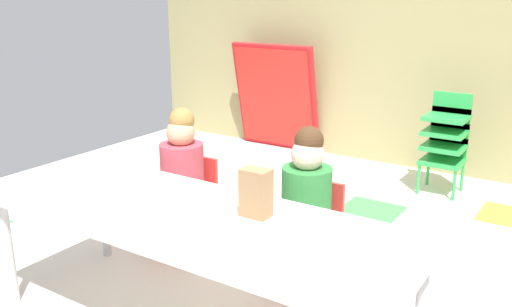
{
  "coord_description": "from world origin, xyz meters",
  "views": [
    {
      "loc": [
        1.4,
        -2.35,
        1.58
      ],
      "look_at": [
        0.06,
        -0.3,
        0.86
      ],
      "focal_mm": 39.03,
      "sensor_mm": 36.0,
      "label": 1
    }
  ],
  "objects_px": {
    "craft_table": "(193,223)",
    "seated_child_middle_seat": "(307,196)",
    "kid_chair_green_stack": "(446,137)",
    "paper_plate_center_table": "(123,185)",
    "donut_powdered_on_plate": "(206,204)",
    "donut_powdered_loose": "(141,207)",
    "seated_child_near_camera": "(183,169)",
    "paper_plate_near_edge": "(206,207)",
    "folded_activity_table": "(276,98)",
    "paper_bag_brown": "(256,193)"
  },
  "relations": [
    {
      "from": "paper_plate_near_edge",
      "to": "donut_powdered_loose",
      "type": "bearing_deg",
      "value": -143.33
    },
    {
      "from": "craft_table",
      "to": "donut_powdered_loose",
      "type": "xyz_separation_m",
      "value": [
        -0.23,
        -0.1,
        0.06
      ]
    },
    {
      "from": "paper_bag_brown",
      "to": "paper_plate_center_table",
      "type": "height_order",
      "value": "paper_bag_brown"
    },
    {
      "from": "craft_table",
      "to": "seated_child_middle_seat",
      "type": "relative_size",
      "value": 2.29
    },
    {
      "from": "craft_table",
      "to": "seated_child_middle_seat",
      "type": "height_order",
      "value": "seated_child_middle_seat"
    },
    {
      "from": "craft_table",
      "to": "donut_powdered_loose",
      "type": "distance_m",
      "value": 0.25
    },
    {
      "from": "seated_child_near_camera",
      "to": "paper_bag_brown",
      "type": "bearing_deg",
      "value": -29.83
    },
    {
      "from": "paper_plate_near_edge",
      "to": "donut_powdered_on_plate",
      "type": "relative_size",
      "value": 1.72
    },
    {
      "from": "paper_bag_brown",
      "to": "craft_table",
      "type": "bearing_deg",
      "value": -152.9
    },
    {
      "from": "paper_bag_brown",
      "to": "donut_powdered_loose",
      "type": "height_order",
      "value": "paper_bag_brown"
    },
    {
      "from": "folded_activity_table",
      "to": "paper_bag_brown",
      "type": "relative_size",
      "value": 4.94
    },
    {
      "from": "seated_child_near_camera",
      "to": "seated_child_middle_seat",
      "type": "distance_m",
      "value": 0.84
    },
    {
      "from": "craft_table",
      "to": "kid_chair_green_stack",
      "type": "xyz_separation_m",
      "value": [
        0.44,
        2.62,
        -0.11
      ]
    },
    {
      "from": "seated_child_near_camera",
      "to": "paper_plate_center_table",
      "type": "distance_m",
      "value": 0.52
    },
    {
      "from": "craft_table",
      "to": "seated_child_near_camera",
      "type": "height_order",
      "value": "seated_child_near_camera"
    },
    {
      "from": "paper_bag_brown",
      "to": "kid_chair_green_stack",
      "type": "bearing_deg",
      "value": 85.8
    },
    {
      "from": "paper_bag_brown",
      "to": "donut_powdered_on_plate",
      "type": "bearing_deg",
      "value": -168.99
    },
    {
      "from": "seated_child_middle_seat",
      "to": "donut_powdered_on_plate",
      "type": "relative_size",
      "value": 8.77
    },
    {
      "from": "paper_plate_center_table",
      "to": "paper_plate_near_edge",
      "type": "bearing_deg",
      "value": -0.62
    },
    {
      "from": "folded_activity_table",
      "to": "paper_bag_brown",
      "type": "bearing_deg",
      "value": -60.32
    },
    {
      "from": "kid_chair_green_stack",
      "to": "paper_plate_center_table",
      "type": "height_order",
      "value": "kid_chair_green_stack"
    },
    {
      "from": "folded_activity_table",
      "to": "seated_child_near_camera",
      "type": "bearing_deg",
      "value": -71.69
    },
    {
      "from": "paper_plate_near_edge",
      "to": "donut_powdered_on_plate",
      "type": "height_order",
      "value": "donut_powdered_on_plate"
    },
    {
      "from": "craft_table",
      "to": "seated_child_near_camera",
      "type": "bearing_deg",
      "value": 133.44
    },
    {
      "from": "seated_child_middle_seat",
      "to": "kid_chair_green_stack",
      "type": "xyz_separation_m",
      "value": [
        0.18,
        2.01,
        -0.1
      ]
    },
    {
      "from": "kid_chair_green_stack",
      "to": "seated_child_middle_seat",
      "type": "bearing_deg",
      "value": -95.04
    },
    {
      "from": "seated_child_near_camera",
      "to": "paper_plate_center_table",
      "type": "xyz_separation_m",
      "value": [
        0.04,
        -0.52,
        0.06
      ]
    },
    {
      "from": "kid_chair_green_stack",
      "to": "donut_powdered_on_plate",
      "type": "height_order",
      "value": "kid_chair_green_stack"
    },
    {
      "from": "seated_child_near_camera",
      "to": "donut_powdered_on_plate",
      "type": "distance_m",
      "value": 0.79
    },
    {
      "from": "paper_bag_brown",
      "to": "seated_child_near_camera",
      "type": "bearing_deg",
      "value": 150.17
    },
    {
      "from": "paper_plate_center_table",
      "to": "donut_powdered_on_plate",
      "type": "bearing_deg",
      "value": -0.62
    },
    {
      "from": "paper_plate_center_table",
      "to": "donut_powdered_loose",
      "type": "distance_m",
      "value": 0.36
    },
    {
      "from": "seated_child_middle_seat",
      "to": "donut_powdered_loose",
      "type": "distance_m",
      "value": 0.86
    },
    {
      "from": "seated_child_middle_seat",
      "to": "donut_powdered_loose",
      "type": "xyz_separation_m",
      "value": [
        -0.49,
        -0.7,
        0.07
      ]
    },
    {
      "from": "craft_table",
      "to": "paper_plate_center_table",
      "type": "height_order",
      "value": "paper_plate_center_table"
    },
    {
      "from": "seated_child_near_camera",
      "to": "donut_powdered_loose",
      "type": "distance_m",
      "value": 0.79
    },
    {
      "from": "seated_child_middle_seat",
      "to": "paper_plate_center_table",
      "type": "distance_m",
      "value": 0.96
    },
    {
      "from": "seated_child_near_camera",
      "to": "donut_powdered_on_plate",
      "type": "xyz_separation_m",
      "value": [
        0.59,
        -0.53,
        0.08
      ]
    },
    {
      "from": "seated_child_near_camera",
      "to": "donut_powdered_loose",
      "type": "xyz_separation_m",
      "value": [
        0.35,
        -0.7,
        0.07
      ]
    },
    {
      "from": "donut_powdered_loose",
      "to": "paper_plate_center_table",
      "type": "bearing_deg",
      "value": 149.3
    },
    {
      "from": "donut_powdered_loose",
      "to": "paper_bag_brown",
      "type": "bearing_deg",
      "value": 25.04
    },
    {
      "from": "donut_powdered_loose",
      "to": "seated_child_middle_seat",
      "type": "bearing_deg",
      "value": 55.13
    },
    {
      "from": "seated_child_middle_seat",
      "to": "paper_plate_center_table",
      "type": "relative_size",
      "value": 5.1
    },
    {
      "from": "seated_child_middle_seat",
      "to": "paper_plate_near_edge",
      "type": "relative_size",
      "value": 5.1
    },
    {
      "from": "kid_chair_green_stack",
      "to": "donut_powdered_loose",
      "type": "height_order",
      "value": "kid_chair_green_stack"
    },
    {
      "from": "folded_activity_table",
      "to": "paper_plate_near_edge",
      "type": "distance_m",
      "value": 3.18
    },
    {
      "from": "paper_bag_brown",
      "to": "paper_plate_center_table",
      "type": "distance_m",
      "value": 0.81
    },
    {
      "from": "seated_child_near_camera",
      "to": "kid_chair_green_stack",
      "type": "distance_m",
      "value": 2.26
    },
    {
      "from": "craft_table",
      "to": "seated_child_middle_seat",
      "type": "xyz_separation_m",
      "value": [
        0.26,
        0.61,
        -0.01
      ]
    },
    {
      "from": "seated_child_near_camera",
      "to": "seated_child_middle_seat",
      "type": "xyz_separation_m",
      "value": [
        0.84,
        0.0,
        0.0
      ]
    }
  ]
}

